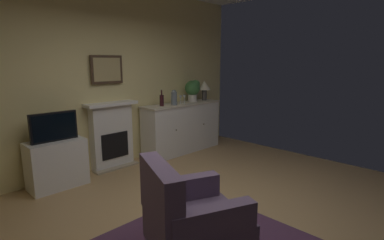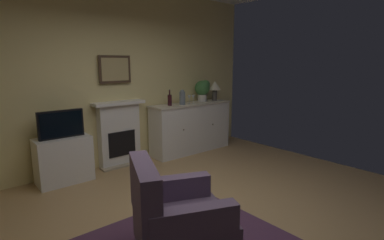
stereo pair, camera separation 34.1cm
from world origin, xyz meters
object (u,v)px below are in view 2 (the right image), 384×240
at_px(wine_glass_center, 193,97).
at_px(potted_plant_small, 203,89).
at_px(tv_set, 61,124).
at_px(sideboard_cabinet, 191,127).
at_px(fireplace_unit, 119,134).
at_px(framed_picture, 115,69).
at_px(wine_bottle, 170,100).
at_px(vase_decorative, 182,97).
at_px(tv_cabinet, 64,160).
at_px(armchair, 176,219).
at_px(wine_glass_left, 189,97).
at_px(table_lamp, 215,87).

relative_size(wine_glass_center, potted_plant_small, 0.38).
bearing_deg(tv_set, sideboard_cabinet, 0.19).
bearing_deg(fireplace_unit, tv_set, -169.23).
bearing_deg(framed_picture, wine_bottle, -13.26).
height_order(vase_decorative, tv_cabinet, vase_decorative).
bearing_deg(potted_plant_small, fireplace_unit, 175.77).
xyz_separation_m(wine_bottle, armchair, (-1.71, -2.43, -0.68)).
bearing_deg(wine_glass_left, wine_bottle, 173.23).
distance_m(vase_decorative, armchair, 3.16).
xyz_separation_m(table_lamp, wine_glass_left, (-0.72, -0.05, -0.16)).
xyz_separation_m(fireplace_unit, vase_decorative, (1.19, -0.23, 0.55)).
bearing_deg(tv_cabinet, fireplace_unit, 9.45).
height_order(sideboard_cabinet, wine_glass_left, wine_glass_left).
height_order(sideboard_cabinet, potted_plant_small, potted_plant_small).
bearing_deg(fireplace_unit, wine_glass_center, -8.38).
bearing_deg(framed_picture, wine_glass_center, -10.11).
relative_size(framed_picture, tv_cabinet, 0.73).
height_order(fireplace_unit, wine_glass_left, wine_glass_left).
xyz_separation_m(fireplace_unit, wine_glass_center, (1.47, -0.22, 0.53)).
bearing_deg(table_lamp, wine_glass_center, -176.38).
relative_size(tv_set, armchair, 0.60).
distance_m(wine_bottle, tv_cabinet, 2.05).
relative_size(fireplace_unit, table_lamp, 2.75).
bearing_deg(potted_plant_small, armchair, -135.93).
relative_size(sideboard_cabinet, potted_plant_small, 3.97).
bearing_deg(table_lamp, tv_set, -179.85).
bearing_deg(wine_glass_center, wine_glass_left, -175.24).
bearing_deg(vase_decorative, fireplace_unit, 169.17).
distance_m(tv_cabinet, armchair, 2.45).
height_order(fireplace_unit, armchair, fireplace_unit).
xyz_separation_m(framed_picture, vase_decorative, (1.19, -0.27, -0.52)).
distance_m(framed_picture, wine_bottle, 1.11).
xyz_separation_m(wine_glass_center, vase_decorative, (-0.28, -0.01, 0.02)).
xyz_separation_m(wine_bottle, wine_glass_center, (0.53, -0.04, 0.01)).
distance_m(table_lamp, wine_glass_center, 0.63).
relative_size(fireplace_unit, framed_picture, 2.00).
height_order(wine_bottle, armchair, wine_bottle).
bearing_deg(framed_picture, vase_decorative, -12.92).
bearing_deg(tv_set, armchair, -85.15).
relative_size(framed_picture, wine_glass_center, 3.33).
bearing_deg(wine_glass_center, table_lamp, 3.62).
xyz_separation_m(wine_glass_left, vase_decorative, (-0.17, -0.00, 0.02)).
height_order(fireplace_unit, wine_bottle, wine_bottle).
height_order(wine_glass_center, potted_plant_small, potted_plant_small).
bearing_deg(fireplace_unit, framed_picture, 90.00).
xyz_separation_m(sideboard_cabinet, wine_glass_left, (-0.08, -0.05, 0.60)).
bearing_deg(tv_cabinet, wine_glass_center, -1.26).
xyz_separation_m(table_lamp, tv_set, (-3.05, -0.01, -0.37)).
bearing_deg(framed_picture, potted_plant_small, -5.67).
relative_size(wine_glass_left, tv_cabinet, 0.22).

